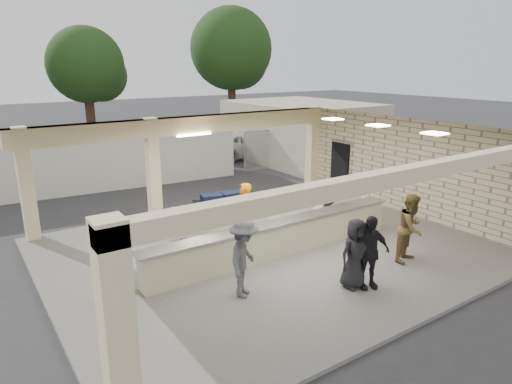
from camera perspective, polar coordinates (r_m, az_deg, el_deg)
ground at (r=13.44m, az=1.44°, el=-7.50°), size 120.00×120.00×0.00m
pavilion at (r=13.60m, az=0.58°, el=-1.16°), size 12.01×10.00×3.55m
baggage_counter at (r=12.85m, az=2.76°, el=-5.82°), size 8.20×0.58×0.98m
luggage_cart at (r=13.62m, az=-4.77°, el=-3.09°), size 2.97×2.32×1.52m
drum_fan at (r=16.93m, az=8.61°, el=-0.40°), size 0.96×0.60×1.01m
baggage_handler at (r=13.35m, az=-1.51°, el=-2.85°), size 0.74×0.78×1.90m
passenger_a at (r=13.00m, az=18.81°, el=-4.27°), size 0.99×0.63×1.88m
passenger_b at (r=11.21m, az=13.90°, el=-7.31°), size 1.13×0.73×1.81m
passenger_c at (r=10.51m, az=-1.53°, el=-8.26°), size 1.18×1.12×1.87m
passenger_d at (r=11.18m, az=12.28°, el=-7.53°), size 0.87×0.42×1.72m
car_white_a at (r=26.91m, az=-1.67°, el=5.95°), size 5.26×3.04×1.42m
car_white_b at (r=29.95m, az=2.53°, el=6.98°), size 4.61×1.81×1.44m
car_dark at (r=28.45m, az=-9.86°, el=6.30°), size 4.62×2.70×1.45m
container_white at (r=21.47m, az=-19.19°, el=4.22°), size 12.41×3.52×2.65m
fence at (r=26.67m, az=9.51°, el=6.40°), size 12.06×0.06×2.03m
tree_mid at (r=37.41m, az=-20.08°, el=14.36°), size 6.00×5.60×8.00m
tree_right at (r=41.25m, az=-2.84°, el=17.05°), size 7.20×7.00×10.00m
adjacent_building at (r=26.34m, az=5.66°, el=7.63°), size 6.00×8.00×3.20m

